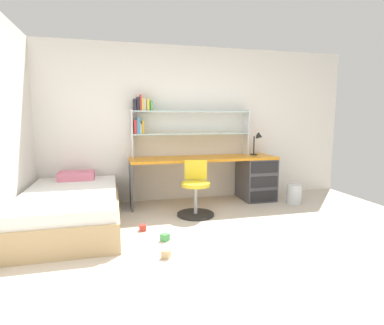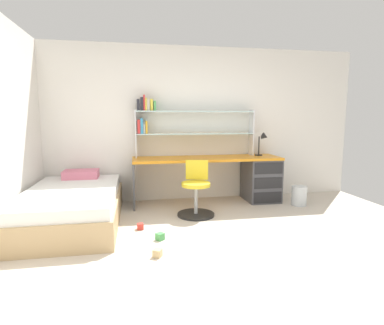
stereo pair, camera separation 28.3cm
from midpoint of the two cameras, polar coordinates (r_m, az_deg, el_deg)
ground_plane at (r=3.22m, az=10.32°, el=-17.06°), size 5.68×5.67×0.02m
room_shell at (r=3.91m, az=-12.28°, el=6.47°), size 5.68×5.67×2.50m
desk at (r=5.17m, az=11.30°, el=-2.35°), size 2.34×0.62×0.74m
bookshelf_hutch at (r=4.98m, az=-0.93°, el=7.50°), size 1.93×0.22×0.97m
desk_lamp at (r=5.26m, az=14.51°, el=3.96°), size 0.20×0.16×0.38m
swivel_chair at (r=4.37m, az=2.62°, el=-5.89°), size 0.52×0.52×0.76m
bed_platform at (r=4.26m, az=-19.32°, el=-7.59°), size 1.16×1.99×0.58m
waste_bin at (r=5.20m, az=20.57°, el=-5.75°), size 0.23×0.23×0.30m
toy_block_red_0 at (r=3.91m, az=-7.40°, el=-11.60°), size 0.08×0.08×0.07m
toy_block_green_1 at (r=3.58m, az=-3.59°, el=-13.44°), size 0.11×0.11×0.08m
toy_block_natural_2 at (r=3.18m, az=-3.74°, el=-16.30°), size 0.11×0.11×0.08m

